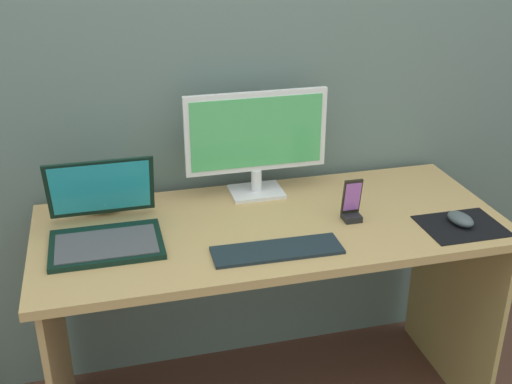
{
  "coord_description": "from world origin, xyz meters",
  "views": [
    {
      "loc": [
        -0.49,
        -1.72,
        1.69
      ],
      "look_at": [
        -0.06,
        -0.02,
        0.88
      ],
      "focal_mm": 44.71,
      "sensor_mm": 36.0,
      "label": 1
    }
  ],
  "objects_px": {
    "fishbowl": "(103,190)",
    "keyboard_external": "(277,250)",
    "phone_in_dock": "(352,206)",
    "monitor": "(256,139)",
    "mouse": "(461,219)",
    "laptop": "(104,225)"
  },
  "relations": [
    {
      "from": "mouse",
      "to": "fishbowl",
      "type": "bearing_deg",
      "value": 150.17
    },
    {
      "from": "phone_in_dock",
      "to": "fishbowl",
      "type": "bearing_deg",
      "value": 160.53
    },
    {
      "from": "mouse",
      "to": "laptop",
      "type": "bearing_deg",
      "value": 160.28
    },
    {
      "from": "laptop",
      "to": "fishbowl",
      "type": "relative_size",
      "value": 2.15
    },
    {
      "from": "fishbowl",
      "to": "monitor",
      "type": "bearing_deg",
      "value": -0.05
    },
    {
      "from": "fishbowl",
      "to": "keyboard_external",
      "type": "xyz_separation_m",
      "value": [
        0.47,
        -0.41,
        -0.07
      ]
    },
    {
      "from": "mouse",
      "to": "phone_in_dock",
      "type": "xyz_separation_m",
      "value": [
        -0.32,
        0.12,
        0.03
      ]
    },
    {
      "from": "monitor",
      "to": "mouse",
      "type": "height_order",
      "value": "monitor"
    },
    {
      "from": "laptop",
      "to": "keyboard_external",
      "type": "distance_m",
      "value": 0.52
    },
    {
      "from": "laptop",
      "to": "mouse",
      "type": "distance_m",
      "value": 1.1
    },
    {
      "from": "fishbowl",
      "to": "mouse",
      "type": "xyz_separation_m",
      "value": [
        1.07,
        -0.39,
        -0.05
      ]
    },
    {
      "from": "laptop",
      "to": "phone_in_dock",
      "type": "height_order",
      "value": "laptop"
    },
    {
      "from": "mouse",
      "to": "monitor",
      "type": "bearing_deg",
      "value": 135.33
    },
    {
      "from": "keyboard_external",
      "to": "laptop",
      "type": "bearing_deg",
      "value": 158.08
    },
    {
      "from": "mouse",
      "to": "phone_in_dock",
      "type": "height_order",
      "value": "phone_in_dock"
    },
    {
      "from": "fishbowl",
      "to": "laptop",
      "type": "bearing_deg",
      "value": -91.57
    },
    {
      "from": "fishbowl",
      "to": "phone_in_dock",
      "type": "xyz_separation_m",
      "value": [
        0.76,
        -0.27,
        -0.02
      ]
    },
    {
      "from": "monitor",
      "to": "keyboard_external",
      "type": "height_order",
      "value": "monitor"
    },
    {
      "from": "laptop",
      "to": "fishbowl",
      "type": "height_order",
      "value": "laptop"
    },
    {
      "from": "mouse",
      "to": "phone_in_dock",
      "type": "relative_size",
      "value": 0.72
    },
    {
      "from": "phone_in_dock",
      "to": "laptop",
      "type": "bearing_deg",
      "value": 175.13
    },
    {
      "from": "monitor",
      "to": "phone_in_dock",
      "type": "xyz_separation_m",
      "value": [
        0.24,
        -0.27,
        -0.15
      ]
    }
  ]
}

